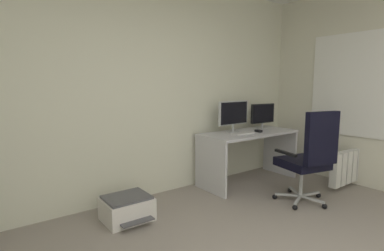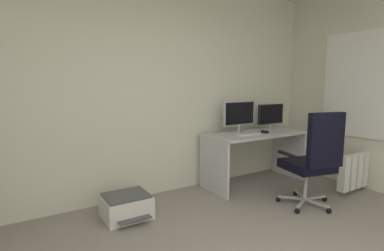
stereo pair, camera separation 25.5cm
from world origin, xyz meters
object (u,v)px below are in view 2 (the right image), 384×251
(keyboard, at_px, (248,134))
(desk, at_px, (255,146))
(office_chair, at_px, (314,158))
(printer, at_px, (126,206))
(monitor_main, at_px, (239,114))
(computer_mouse, at_px, (265,132))
(radiator, at_px, (363,169))
(monitor_secondary, at_px, (271,115))

(keyboard, bearing_deg, desk, 22.73)
(keyboard, height_order, office_chair, office_chair)
(office_chair, xyz_separation_m, printer, (-1.88, 0.90, -0.47))
(monitor_main, xyz_separation_m, computer_mouse, (0.29, -0.22, -0.24))
(keyboard, bearing_deg, radiator, -34.98)
(desk, bearing_deg, monitor_main, 150.42)
(monitor_secondary, relative_size, keyboard, 1.41)
(office_chair, bearing_deg, printer, 154.52)
(monitor_secondary, bearing_deg, office_chair, -113.43)
(monitor_secondary, bearing_deg, monitor_main, -180.00)
(desk, bearing_deg, printer, -176.91)
(desk, bearing_deg, radiator, -42.71)
(monitor_secondary, distance_m, printer, 2.51)
(monitor_main, height_order, computer_mouse, monitor_main)
(monitor_secondary, relative_size, computer_mouse, 4.78)
(monitor_secondary, relative_size, printer, 0.97)
(monitor_secondary, height_order, office_chair, office_chair)
(monitor_secondary, height_order, radiator, monitor_secondary)
(desk, height_order, monitor_secondary, monitor_secondary)
(monitor_secondary, xyz_separation_m, office_chair, (-0.48, -1.12, -0.36))
(computer_mouse, xyz_separation_m, radiator, (0.96, -0.87, -0.47))
(printer, bearing_deg, office_chair, -25.48)
(computer_mouse, height_order, printer, computer_mouse)
(desk, relative_size, keyboard, 4.31)
(computer_mouse, distance_m, radiator, 1.38)
(computer_mouse, relative_size, office_chair, 0.09)
(monitor_main, distance_m, computer_mouse, 0.44)
(monitor_main, distance_m, office_chair, 1.19)
(desk, xyz_separation_m, keyboard, (-0.21, -0.09, 0.21))
(desk, distance_m, printer, 1.99)
(keyboard, bearing_deg, computer_mouse, -2.78)
(monitor_main, xyz_separation_m, printer, (-1.74, -0.22, -0.87))
(keyboard, xyz_separation_m, radiator, (1.26, -0.88, -0.46))
(desk, distance_m, radiator, 1.45)
(monitor_secondary, height_order, computer_mouse, monitor_secondary)
(office_chair, xyz_separation_m, radiator, (1.11, 0.03, -0.31))
(computer_mouse, distance_m, office_chair, 0.93)
(keyboard, height_order, printer, keyboard)
(monitor_main, bearing_deg, monitor_secondary, 0.00)
(keyboard, height_order, computer_mouse, computer_mouse)
(monitor_secondary, distance_m, computer_mouse, 0.45)
(printer, bearing_deg, monitor_main, 7.19)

